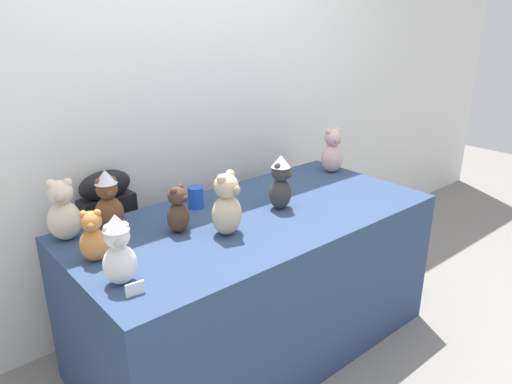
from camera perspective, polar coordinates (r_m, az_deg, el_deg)
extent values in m
plane|color=gray|center=(2.64, 3.75, -20.09)|extent=(10.00, 10.00, 0.00)
cube|color=white|center=(2.79, -9.49, 11.63)|extent=(7.00, 0.08, 2.60)
cube|color=navy|center=(2.56, 0.00, -10.72)|extent=(1.85, 0.89, 0.78)
cube|color=black|center=(2.74, -16.50, -8.71)|extent=(0.29, 0.14, 0.84)
ellipsoid|color=black|center=(2.55, -17.57, 0.78)|extent=(0.29, 0.14, 0.15)
ellipsoid|color=#CCB78E|center=(2.15, -3.51, -2.71)|extent=(0.19, 0.17, 0.19)
sphere|color=#CCB78E|center=(2.10, -3.59, 0.74)|extent=(0.11, 0.11, 0.11)
sphere|color=#CCB78E|center=(2.06, -4.14, 1.60)|extent=(0.04, 0.04, 0.04)
sphere|color=#CCB78E|center=(2.11, -3.11, 2.13)|extent=(0.04, 0.04, 0.04)
sphere|color=#9D8E71|center=(2.08, -2.49, 0.26)|extent=(0.05, 0.05, 0.05)
ellipsoid|color=beige|center=(2.26, -21.86, -3.18)|extent=(0.18, 0.17, 0.18)
sphere|color=beige|center=(2.21, -22.30, -0.05)|extent=(0.11, 0.11, 0.11)
sphere|color=beige|center=(2.20, -23.30, 0.87)|extent=(0.04, 0.04, 0.04)
sphere|color=beige|center=(2.20, -21.59, 1.06)|extent=(0.04, 0.04, 0.04)
sphere|color=#ABA08A|center=(2.17, -22.35, -0.69)|extent=(0.04, 0.04, 0.04)
ellipsoid|color=beige|center=(3.04, 9.05, 4.01)|extent=(0.17, 0.16, 0.18)
sphere|color=beige|center=(3.01, 9.19, 6.42)|extent=(0.11, 0.11, 0.11)
sphere|color=beige|center=(2.98, 8.70, 7.14)|extent=(0.04, 0.04, 0.04)
sphere|color=beige|center=(3.02, 9.77, 7.24)|extent=(0.04, 0.04, 0.04)
sphere|color=#A88783|center=(2.97, 9.67, 6.04)|extent=(0.04, 0.04, 0.04)
ellipsoid|color=#383533|center=(2.44, 2.92, -0.21)|extent=(0.15, 0.14, 0.16)
sphere|color=#383533|center=(2.40, 2.97, 2.40)|extent=(0.09, 0.09, 0.09)
sphere|color=#383533|center=(2.36, 2.63, 3.06)|extent=(0.04, 0.04, 0.04)
sphere|color=#383533|center=(2.41, 3.34, 3.41)|extent=(0.04, 0.04, 0.04)
sphere|color=#32302E|center=(2.38, 3.81, 2.04)|extent=(0.04, 0.04, 0.04)
cone|color=silver|center=(2.38, 3.00, 3.70)|extent=(0.10, 0.10, 0.06)
ellipsoid|color=white|center=(1.84, -15.91, -8.31)|extent=(0.15, 0.14, 0.15)
sphere|color=white|center=(1.79, -16.26, -5.10)|extent=(0.09, 0.09, 0.09)
sphere|color=white|center=(1.77, -17.29, -4.19)|extent=(0.03, 0.03, 0.03)
sphere|color=white|center=(1.78, -15.47, -3.90)|extent=(0.03, 0.03, 0.03)
sphere|color=#B4B3AF|center=(1.76, -16.03, -5.86)|extent=(0.04, 0.04, 0.04)
cone|color=silver|center=(1.77, -16.44, -3.47)|extent=(0.10, 0.10, 0.06)
ellipsoid|color=#4C3323|center=(2.20, -9.25, -3.00)|extent=(0.15, 0.14, 0.14)
sphere|color=#4C3323|center=(2.16, -9.41, -0.46)|extent=(0.08, 0.08, 0.08)
sphere|color=#4C3323|center=(2.13, -9.83, 0.14)|extent=(0.03, 0.03, 0.03)
sphere|color=#4C3323|center=(2.17, -9.09, 0.58)|extent=(0.03, 0.03, 0.03)
sphere|color=#412E23|center=(2.15, -8.58, -0.79)|extent=(0.04, 0.04, 0.04)
ellipsoid|color=#D17F3D|center=(2.04, -18.74, -5.97)|extent=(0.14, 0.14, 0.14)
sphere|color=#D17F3D|center=(1.99, -19.07, -3.31)|extent=(0.08, 0.08, 0.08)
sphere|color=#D17F3D|center=(1.98, -19.92, -2.51)|extent=(0.03, 0.03, 0.03)
sphere|color=#D17F3D|center=(1.98, -18.44, -2.39)|extent=(0.03, 0.03, 0.03)
sphere|color=#A06536|center=(1.96, -19.11, -3.92)|extent=(0.03, 0.03, 0.03)
ellipsoid|color=brown|center=(2.29, -17.08, -2.46)|extent=(0.15, 0.13, 0.16)
sphere|color=brown|center=(2.25, -17.39, 0.34)|extent=(0.10, 0.10, 0.10)
sphere|color=brown|center=(2.23, -18.24, 1.12)|extent=(0.04, 0.04, 0.04)
sphere|color=brown|center=(2.24, -16.75, 1.38)|extent=(0.04, 0.04, 0.04)
sphere|color=brown|center=(2.21, -17.12, -0.19)|extent=(0.04, 0.04, 0.04)
cone|color=silver|center=(2.23, -17.55, 1.74)|extent=(0.10, 0.10, 0.06)
cylinder|color=blue|center=(2.47, -7.21, -0.63)|extent=(0.08, 0.08, 0.11)
cube|color=white|center=(1.78, -14.23, -11.13)|extent=(0.07, 0.02, 0.05)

